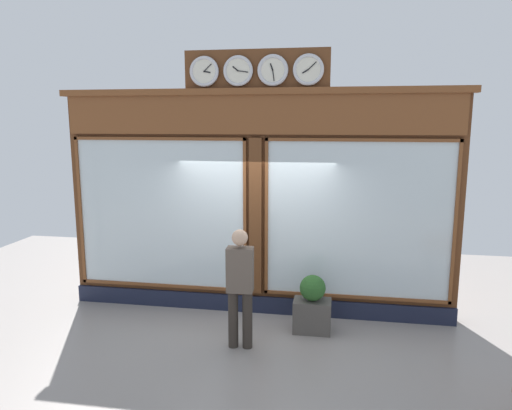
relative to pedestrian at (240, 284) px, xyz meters
name	(u,v)px	position (x,y,z in m)	size (l,w,h in m)	color
shop_facade	(257,201)	(-0.01, -1.39, 0.92)	(6.44, 0.42, 4.21)	#5B3319
pedestrian	(240,284)	(0.00, 0.00, 0.00)	(0.37, 0.24, 1.69)	#312A24
planter_box	(312,316)	(-0.96, -0.67, -0.68)	(0.56, 0.36, 0.49)	#4C4742
planter_shrub	(313,288)	(-0.96, -0.67, -0.25)	(0.39, 0.39, 0.39)	#285623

